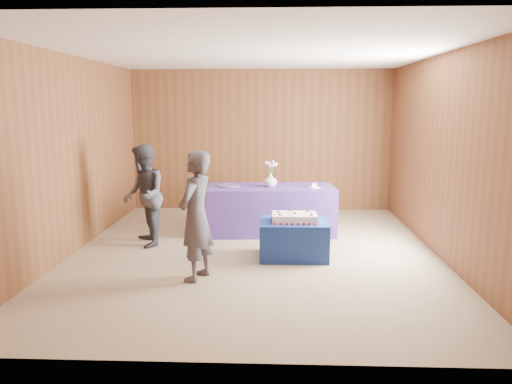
# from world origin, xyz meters

# --- Properties ---
(ground) EXTENTS (6.00, 6.00, 0.00)m
(ground) POSITION_xyz_m (0.00, 0.00, 0.00)
(ground) COLOR gray
(ground) RESTS_ON ground
(room_shell) EXTENTS (5.04, 6.04, 2.72)m
(room_shell) POSITION_xyz_m (0.00, 0.00, 1.80)
(room_shell) COLOR brown
(room_shell) RESTS_ON ground
(cake_table) EXTENTS (0.91, 0.71, 0.50)m
(cake_table) POSITION_xyz_m (0.54, -0.16, 0.25)
(cake_table) COLOR #1B3C97
(cake_table) RESTS_ON ground
(serving_table) EXTENTS (2.06, 1.04, 0.75)m
(serving_table) POSITION_xyz_m (0.22, 1.16, 0.38)
(serving_table) COLOR #4A2F81
(serving_table) RESTS_ON ground
(sheet_cake) EXTENTS (0.63, 0.43, 0.14)m
(sheet_cake) POSITION_xyz_m (0.55, -0.20, 0.55)
(sheet_cake) COLOR white
(sheet_cake) RESTS_ON cake_table
(vase) EXTENTS (0.26, 0.26, 0.21)m
(vase) POSITION_xyz_m (0.21, 1.13, 0.86)
(vase) COLOR white
(vase) RESTS_ON serving_table
(flower_spray) EXTENTS (0.22, 0.22, 0.17)m
(flower_spray) POSITION_xyz_m (0.21, 1.13, 1.11)
(flower_spray) COLOR #366528
(flower_spray) RESTS_ON vase
(platter) EXTENTS (0.50, 0.50, 0.02)m
(platter) POSITION_xyz_m (-0.46, 1.17, 0.76)
(platter) COLOR #61468D
(platter) RESTS_ON serving_table
(plate) EXTENTS (0.25, 0.25, 0.01)m
(plate) POSITION_xyz_m (0.89, 1.06, 0.76)
(plate) COLOR silver
(plate) RESTS_ON serving_table
(cake_slice) EXTENTS (0.08, 0.07, 0.08)m
(cake_slice) POSITION_xyz_m (0.89, 1.06, 0.79)
(cake_slice) COLOR white
(cake_slice) RESTS_ON plate
(knife) EXTENTS (0.26, 0.04, 0.00)m
(knife) POSITION_xyz_m (0.98, 0.89, 0.75)
(knife) COLOR silver
(knife) RESTS_ON serving_table
(guest_left) EXTENTS (0.52, 0.64, 1.52)m
(guest_left) POSITION_xyz_m (-0.63, -1.07, 0.76)
(guest_left) COLOR #3E3C47
(guest_left) RESTS_ON ground
(guest_right) EXTENTS (0.78, 0.87, 1.48)m
(guest_right) POSITION_xyz_m (-1.60, 0.32, 0.74)
(guest_right) COLOR #373842
(guest_right) RESTS_ON ground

